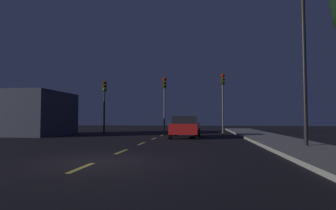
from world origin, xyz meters
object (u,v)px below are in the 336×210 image
object	(u,v)px
street_lamp_right	(299,54)
traffic_signal_left	(104,97)
car_stopped_ahead	(185,127)
traffic_signal_center	(164,94)
traffic_signal_right	(223,92)

from	to	relation	value
street_lamp_right	traffic_signal_left	bearing A→B (deg)	140.31
car_stopped_ahead	street_lamp_right	size ratio (longest dim) A/B	0.59
traffic_signal_center	car_stopped_ahead	world-z (taller)	traffic_signal_center
traffic_signal_left	street_lamp_right	distance (m)	16.82
traffic_signal_center	car_stopped_ahead	distance (m)	5.30
traffic_signal_center	street_lamp_right	bearing A→B (deg)	-54.77
traffic_signal_center	traffic_signal_right	xyz separation A→B (m)	(4.94, 0.00, 0.15)
traffic_signal_center	car_stopped_ahead	xyz separation A→B (m)	(2.05, -4.10, -2.65)
traffic_signal_right	street_lamp_right	size ratio (longest dim) A/B	0.72
traffic_signal_center	street_lamp_right	size ratio (longest dim) A/B	0.69
traffic_signal_center	traffic_signal_right	distance (m)	4.94
traffic_signal_center	car_stopped_ahead	size ratio (longest dim) A/B	1.17
traffic_signal_center	car_stopped_ahead	bearing A→B (deg)	-63.43
car_stopped_ahead	traffic_signal_right	bearing A→B (deg)	54.85
traffic_signal_left	street_lamp_right	bearing A→B (deg)	-39.69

